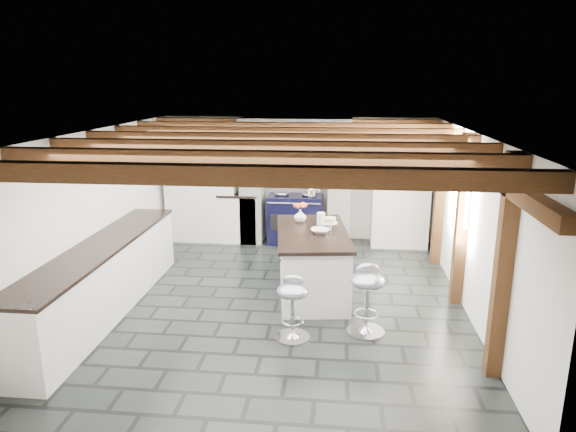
# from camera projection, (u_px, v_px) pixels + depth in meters

# --- Properties ---
(ground) EXTENTS (6.00, 6.00, 0.00)m
(ground) POSITION_uv_depth(u_px,v_px,m) (278.00, 300.00, 7.08)
(ground) COLOR black
(ground) RESTS_ON ground
(room_shell) EXTENTS (6.00, 6.03, 6.00)m
(room_shell) POSITION_uv_depth(u_px,v_px,m) (251.00, 201.00, 8.23)
(room_shell) COLOR white
(room_shell) RESTS_ON ground
(range_cooker) EXTENTS (1.00, 0.63, 0.99)m
(range_cooker) POSITION_uv_depth(u_px,v_px,m) (295.00, 218.00, 9.54)
(range_cooker) COLOR black
(range_cooker) RESTS_ON ground
(kitchen_island) EXTENTS (1.19, 1.95, 1.21)m
(kitchen_island) POSITION_uv_depth(u_px,v_px,m) (312.00, 261.00, 7.23)
(kitchen_island) COLOR white
(kitchen_island) RESTS_ON ground
(bar_stool_near) EXTENTS (0.50, 0.50, 0.85)m
(bar_stool_near) POSITION_uv_depth(u_px,v_px,m) (367.00, 292.00, 6.03)
(bar_stool_near) COLOR silver
(bar_stool_near) RESTS_ON ground
(bar_stool_far) EXTENTS (0.41, 0.41, 0.76)m
(bar_stool_far) POSITION_uv_depth(u_px,v_px,m) (293.00, 301.00, 5.91)
(bar_stool_far) COLOR silver
(bar_stool_far) RESTS_ON ground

